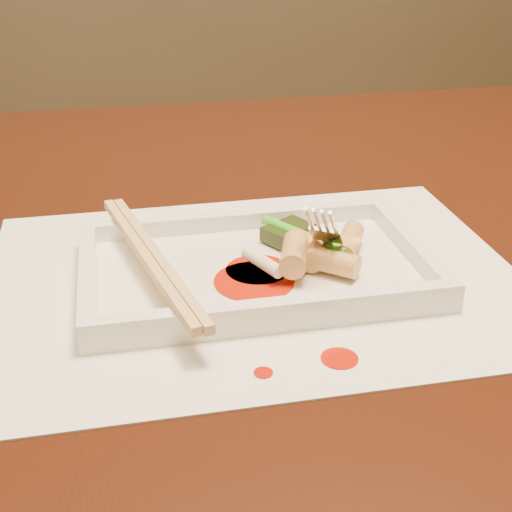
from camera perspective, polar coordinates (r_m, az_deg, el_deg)
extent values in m
cube|color=black|center=(0.61, -2.33, -0.66)|extent=(1.40, 0.90, 0.04)
cube|color=white|center=(0.54, 0.00, -1.76)|extent=(0.40, 0.30, 0.00)
cylinder|color=#BD1705|center=(0.45, 6.69, -8.13)|extent=(0.02, 0.02, 0.00)
cylinder|color=#BD1705|center=(0.44, 0.59, -9.31)|extent=(0.01, 0.01, 0.00)
cube|color=white|center=(0.54, 0.00, -1.32)|extent=(0.26, 0.16, 0.01)
cube|color=white|center=(0.60, -1.42, 2.90)|extent=(0.26, 0.01, 0.01)
cube|color=white|center=(0.47, 1.81, -4.34)|extent=(0.26, 0.01, 0.01)
cube|color=white|center=(0.53, -13.32, -1.52)|extent=(0.01, 0.14, 0.01)
cube|color=white|center=(0.57, 12.30, 0.87)|extent=(0.01, 0.14, 0.01)
cube|color=black|center=(0.58, 2.61, 1.87)|extent=(0.05, 0.04, 0.01)
cylinder|color=#EAEACC|center=(0.52, 0.52, -0.47)|extent=(0.03, 0.04, 0.01)
cylinder|color=green|center=(0.56, 3.81, 1.58)|extent=(0.05, 0.08, 0.01)
cube|color=tan|center=(0.52, -8.85, -0.09)|extent=(0.06, 0.21, 0.01)
cube|color=tan|center=(0.52, -7.98, -0.01)|extent=(0.06, 0.21, 0.01)
cylinder|color=#BD1705|center=(0.52, -0.15, -2.01)|extent=(0.06, 0.06, 0.00)
cylinder|color=#BD1705|center=(0.53, 0.14, -1.12)|extent=(0.05, 0.05, 0.00)
cylinder|color=#DFB568|center=(0.55, 5.74, 0.80)|extent=(0.05, 0.03, 0.02)
cylinder|color=#DFB568|center=(0.53, 6.00, -0.45)|extent=(0.04, 0.04, 0.02)
cylinder|color=#DFB568|center=(0.52, 3.10, 0.19)|extent=(0.03, 0.05, 0.02)
cylinder|color=#DFB568|center=(0.56, 7.44, 1.08)|extent=(0.04, 0.05, 0.02)
cylinder|color=#DFB568|center=(0.54, 4.71, 0.48)|extent=(0.03, 0.05, 0.02)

